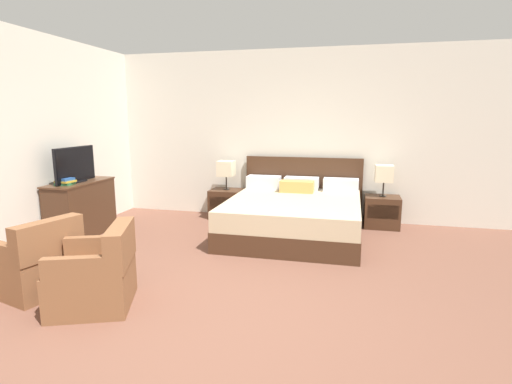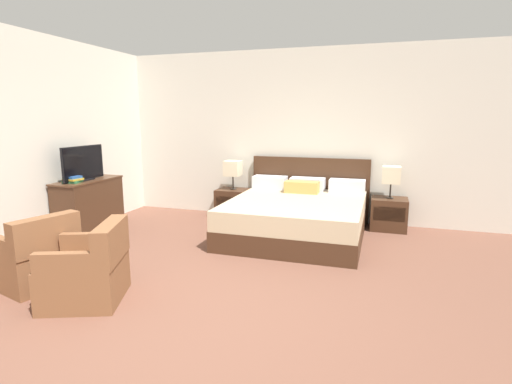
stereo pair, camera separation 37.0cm
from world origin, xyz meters
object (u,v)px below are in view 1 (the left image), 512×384
(nightstand_left, at_px, (227,204))
(nightstand_right, at_px, (382,212))
(book_red_cover, at_px, (65,184))
(table_lamp_left, at_px, (226,169))
(book_blue_cover, at_px, (65,181))
(armchair_by_window, at_px, (37,264))
(bed, at_px, (294,215))
(table_lamp_right, at_px, (384,174))
(armchair_companion, at_px, (97,276))
(tv, at_px, (75,165))
(book_small_top, at_px, (65,179))
(dresser, at_px, (81,208))

(nightstand_left, xyz_separation_m, nightstand_right, (2.58, 0.00, 0.00))
(book_red_cover, bearing_deg, table_lamp_left, 46.40)
(book_blue_cover, bearing_deg, armchair_by_window, -61.69)
(table_lamp_left, height_order, book_blue_cover, table_lamp_left)
(table_lamp_left, bearing_deg, bed, -30.10)
(nightstand_left, xyz_separation_m, table_lamp_right, (2.58, 0.00, 0.61))
(armchair_companion, bearing_deg, table_lamp_right, 51.48)
(bed, bearing_deg, armchair_companion, -118.24)
(nightstand_right, bearing_deg, book_blue_cover, -157.10)
(table_lamp_right, bearing_deg, table_lamp_left, 180.00)
(bed, height_order, nightstand_left, bed)
(nightstand_left, relative_size, book_red_cover, 2.56)
(table_lamp_left, xyz_separation_m, book_blue_cover, (-1.73, -1.82, 0.00))
(book_red_cover, bearing_deg, nightstand_right, 22.86)
(tv, bearing_deg, book_small_top, -88.79)
(nightstand_right, distance_m, book_red_cover, 4.72)
(tv, relative_size, armchair_companion, 0.91)
(nightstand_right, xyz_separation_m, book_blue_cover, (-4.31, -1.82, 0.61))
(book_blue_cover, height_order, armchair_companion, book_blue_cover)
(bed, distance_m, table_lamp_left, 1.59)
(bed, distance_m, book_small_top, 3.26)
(book_small_top, bearing_deg, tv, 91.21)
(nightstand_left, bearing_deg, book_red_cover, -133.63)
(nightstand_right, xyz_separation_m, tv, (-4.32, -1.58, 0.81))
(table_lamp_right, distance_m, dresser, 4.60)
(tv, relative_size, book_red_cover, 3.85)
(table_lamp_left, bearing_deg, nightstand_right, -0.03)
(nightstand_left, xyz_separation_m, table_lamp_left, (-0.00, 0.00, 0.61))
(book_small_top, bearing_deg, nightstand_left, 46.44)
(dresser, height_order, armchair_by_window, dresser)
(book_small_top, bearing_deg, bed, 19.55)
(table_lamp_right, xyz_separation_m, armchair_companion, (-2.74, -3.44, -0.57))
(tv, height_order, armchair_companion, tv)
(book_red_cover, height_order, armchair_by_window, book_red_cover)
(table_lamp_left, height_order, dresser, table_lamp_left)
(nightstand_left, height_order, table_lamp_left, table_lamp_left)
(bed, xyz_separation_m, nightstand_left, (-1.29, 0.75, -0.06))
(dresser, bearing_deg, table_lamp_left, 41.32)
(bed, relative_size, armchair_companion, 2.38)
(bed, distance_m, table_lamp_right, 1.59)
(nightstand_right, bearing_deg, book_red_cover, -157.14)
(book_blue_cover, bearing_deg, table_lamp_right, 22.92)
(book_red_cover, height_order, armchair_companion, book_red_cover)
(nightstand_right, relative_size, armchair_by_window, 0.64)
(nightstand_left, height_order, armchair_companion, armchair_companion)
(nightstand_right, bearing_deg, tv, -159.85)
(armchair_by_window, distance_m, armchair_companion, 0.79)
(book_small_top, relative_size, armchair_by_window, 0.22)
(bed, bearing_deg, armchair_by_window, -131.11)
(table_lamp_right, height_order, book_blue_cover, table_lamp_right)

